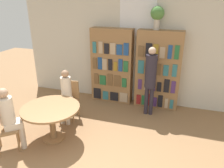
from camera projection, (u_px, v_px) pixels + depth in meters
The scene contains 10 objects.
wall_back at pixel (137, 47), 5.68m from camera, with size 6.40×0.07×3.00m.
bookshelf_left at pixel (112, 66), 5.87m from camera, with size 1.11×0.34×2.00m.
bookshelf_right at pixel (158, 70), 5.52m from camera, with size 1.11×0.34×2.00m.
flower_vase at pixel (157, 15), 5.06m from camera, with size 0.32×0.32×0.54m.
reading_table at pixel (51, 113), 4.30m from camera, with size 1.14×1.14×0.73m.
chair_near_camera at pixel (1, 127), 4.00m from camera, with size 0.56×0.56×0.91m.
chair_left_side at pixel (70, 98), 5.15m from camera, with size 0.43×0.43×0.91m.
seated_reader_left at pixel (66, 94), 4.92m from camera, with size 0.26×0.37×1.24m.
seated_reader_right at pixel (10, 115), 3.99m from camera, with size 0.41×0.41×1.26m.
librarian_standing at pixel (151, 76), 5.11m from camera, with size 0.27×0.54×1.69m.
Camera 1 is at (1.10, -2.13, 2.74)m, focal length 35.00 mm.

